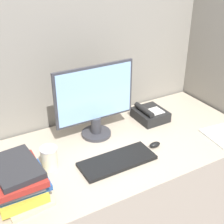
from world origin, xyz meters
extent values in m
cube|color=gray|center=(0.00, 0.82, 0.85)|extent=(2.02, 0.04, 1.70)
cube|color=gray|center=(0.85, 0.42, 0.85)|extent=(0.04, 0.84, 1.70)
cube|color=tan|center=(0.00, 0.39, 0.37)|extent=(1.62, 0.78, 0.73)
cylinder|color=#333338|center=(-0.08, 0.56, 0.74)|extent=(0.18, 0.18, 0.02)
cylinder|color=#333338|center=(-0.08, 0.56, 0.80)|extent=(0.06, 0.06, 0.10)
cube|color=#333338|center=(-0.08, 0.56, 1.01)|extent=(0.49, 0.02, 0.34)
cube|color=#8CB7E5|center=(-0.08, 0.55, 1.01)|extent=(0.47, 0.01, 0.31)
cube|color=black|center=(-0.11, 0.25, 0.74)|extent=(0.41, 0.17, 0.02)
ellipsoid|color=black|center=(0.15, 0.27, 0.75)|extent=(0.07, 0.04, 0.03)
cylinder|color=beige|center=(-0.43, 0.39, 0.79)|extent=(0.08, 0.08, 0.12)
cylinder|color=white|center=(-0.43, 0.39, 0.85)|extent=(0.09, 0.09, 0.01)
cube|color=#C6B78C|center=(-0.62, 0.25, 0.74)|extent=(0.22, 0.30, 0.02)
cube|color=gold|center=(-0.63, 0.27, 0.77)|extent=(0.22, 0.27, 0.04)
cube|color=#264C8C|center=(-0.61, 0.27, 0.81)|extent=(0.23, 0.23, 0.03)
cube|color=slate|center=(-0.63, 0.27, 0.84)|extent=(0.21, 0.27, 0.03)
cube|color=maroon|center=(-0.64, 0.25, 0.87)|extent=(0.23, 0.27, 0.03)
cube|color=#262628|center=(-0.63, 0.27, 0.89)|extent=(0.21, 0.28, 0.03)
cube|color=black|center=(0.32, 0.55, 0.76)|extent=(0.19, 0.21, 0.06)
cube|color=white|center=(0.35, 0.53, 0.80)|extent=(0.08, 0.09, 0.00)
cylinder|color=black|center=(0.27, 0.55, 0.81)|extent=(0.04, 0.18, 0.04)
cube|color=white|center=(0.59, 0.15, 0.74)|extent=(0.23, 0.25, 0.01)
camera|label=1|loc=(-0.80, -0.90, 1.77)|focal=50.00mm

